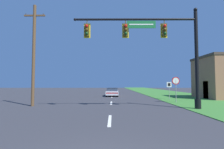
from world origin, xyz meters
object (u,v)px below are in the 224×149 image
at_px(stop_sign, 176,84).
at_px(utility_pole_near, 34,53).
at_px(signal_mast, 162,45).
at_px(car_ahead, 112,92).
at_px(route_sign_post, 169,87).

bearing_deg(stop_sign, utility_pole_near, -168.31).
height_order(stop_sign, utility_pole_near, utility_pole_near).
relative_size(signal_mast, car_ahead, 2.05).
bearing_deg(car_ahead, utility_pole_near, -118.48).
bearing_deg(utility_pole_near, stop_sign, 11.69).
bearing_deg(signal_mast, car_ahead, 105.19).
relative_size(car_ahead, stop_sign, 1.84).
xyz_separation_m(stop_sign, utility_pole_near, (-12.94, -2.68, 2.60)).
bearing_deg(signal_mast, stop_sign, 59.82).
relative_size(signal_mast, stop_sign, 3.77).
xyz_separation_m(car_ahead, utility_pole_near, (-6.61, -12.19, 3.86)).
distance_m(signal_mast, stop_sign, 5.83).
height_order(car_ahead, route_sign_post, route_sign_post).
xyz_separation_m(signal_mast, stop_sign, (2.56, 4.39, -2.86)).
bearing_deg(signal_mast, route_sign_post, 68.99).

